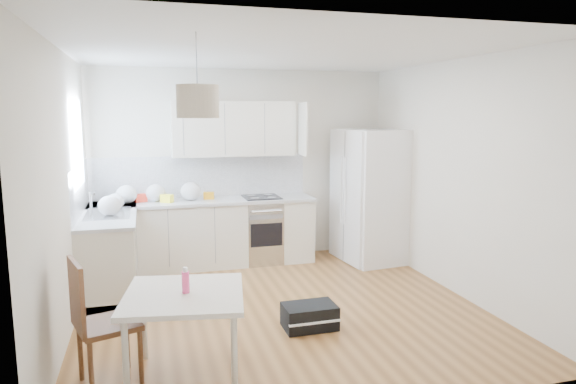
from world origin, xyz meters
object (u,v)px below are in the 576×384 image
object	(u,v)px
refrigerator	(371,196)
gym_bag	(309,316)
dining_table	(184,302)
dining_chair	(108,321)

from	to	relation	value
refrigerator	gym_bag	bearing A→B (deg)	-134.01
refrigerator	gym_bag	world-z (taller)	refrigerator
dining_table	dining_chair	size ratio (longest dim) A/B	1.02
refrigerator	dining_table	world-z (taller)	refrigerator
refrigerator	gym_bag	xyz separation A→B (m)	(-1.58, -2.03, -0.81)
refrigerator	dining_table	xyz separation A→B (m)	(-2.82, -2.69, -0.29)
dining_chair	dining_table	bearing A→B (deg)	-26.27
refrigerator	dining_chair	xyz separation A→B (m)	(-3.39, -2.61, -0.42)
dining_chair	gym_bag	distance (m)	1.95
dining_table	dining_chair	bearing A→B (deg)	-179.28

